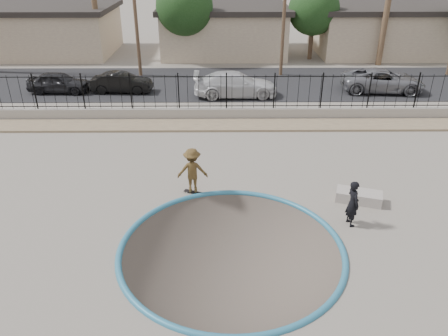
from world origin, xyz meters
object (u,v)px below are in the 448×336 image
(skateboard, at_px, (193,192))
(car_d, at_px, (383,80))
(concrete_ledge, at_px, (359,197))
(car_c, at_px, (235,84))
(skater, at_px, (192,173))
(car_b, at_px, (122,82))
(car_a, at_px, (59,82))
(videographer, at_px, (353,203))

(skateboard, xyz_separation_m, car_d, (11.26, 12.59, 0.69))
(skateboard, relative_size, car_d, 0.15)
(skateboard, height_order, concrete_ledge, concrete_ledge)
(car_c, bearing_deg, skater, 168.57)
(car_b, bearing_deg, car_d, -87.75)
(car_a, distance_m, car_d, 20.33)
(videographer, xyz_separation_m, car_a, (-14.44, 14.67, -0.13))
(concrete_ledge, relative_size, car_a, 0.42)
(skater, distance_m, skateboard, 0.81)
(videographer, xyz_separation_m, concrete_ledge, (0.70, 1.44, -0.61))
(skateboard, height_order, car_c, car_c)
(skater, height_order, car_b, skater)
(car_a, relative_size, car_d, 0.74)
(car_d, bearing_deg, car_c, 99.87)
(skater, xyz_separation_m, car_c, (1.97, 11.72, -0.10))
(skater, relative_size, car_b, 0.46)
(skateboard, xyz_separation_m, videographer, (5.36, -2.08, 0.76))
(car_b, bearing_deg, car_c, -94.73)
(skater, xyz_separation_m, skateboard, (0.00, 0.00, -0.81))
(skater, bearing_deg, car_c, -101.77)
(car_b, bearing_deg, skater, -155.56)
(concrete_ledge, xyz_separation_m, car_d, (5.20, 13.23, 0.54))
(car_b, bearing_deg, car_a, 92.25)
(skater, distance_m, car_b, 13.60)
(car_a, relative_size, car_c, 0.75)
(concrete_ledge, relative_size, car_d, 0.31)
(videographer, height_order, car_c, videographer)
(skater, xyz_separation_m, concrete_ledge, (6.06, -0.64, -0.67))
(skater, height_order, car_c, skater)
(concrete_ledge, xyz_separation_m, car_b, (-11.20, 13.23, 0.46))
(concrete_ledge, bearing_deg, videographer, -115.85)
(car_a, height_order, car_c, car_c)
(skateboard, height_order, car_d, car_d)
(car_a, bearing_deg, skater, -141.74)
(car_a, bearing_deg, videographer, -132.98)
(car_a, distance_m, car_b, 3.94)
(skateboard, xyz_separation_m, car_a, (-9.07, 12.59, 0.63))
(videographer, bearing_deg, concrete_ledge, -38.28)
(concrete_ledge, xyz_separation_m, car_a, (-15.13, 13.23, 0.48))
(car_a, height_order, car_d, car_d)
(skateboard, distance_m, concrete_ledge, 6.10)
(skateboard, relative_size, concrete_ledge, 0.46)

